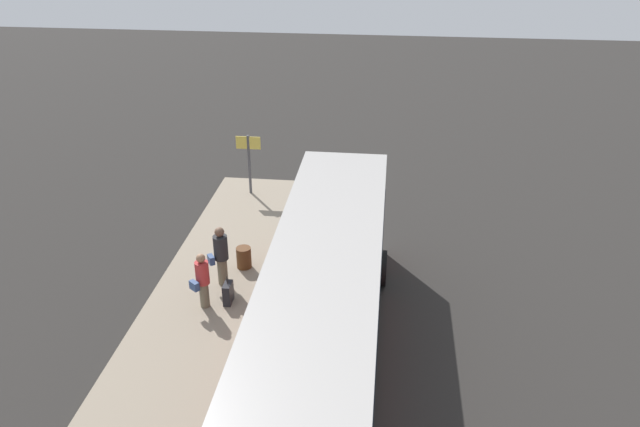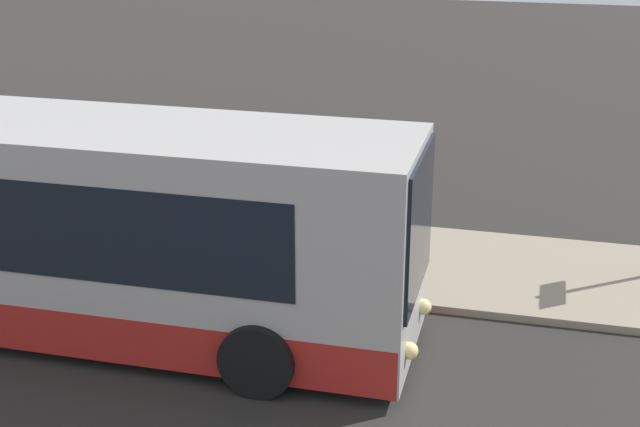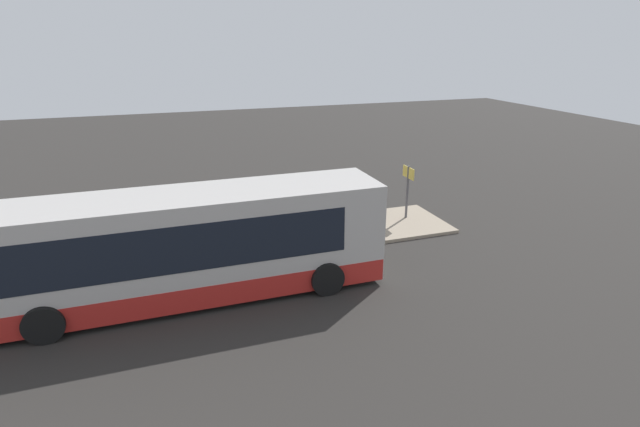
{
  "view_description": "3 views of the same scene",
  "coord_description": "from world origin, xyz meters",
  "px_view_note": "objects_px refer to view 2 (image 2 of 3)",
  "views": [
    {
      "loc": [
        -11.97,
        -1.36,
        9.96
      ],
      "look_at": [
        3.69,
        0.46,
        1.97
      ],
      "focal_mm": 35.0,
      "sensor_mm": 36.0,
      "label": 1
    },
    {
      "loc": [
        6.62,
        -11.13,
        6.51
      ],
      "look_at": [
        3.69,
        0.46,
        1.97
      ],
      "focal_mm": 50.0,
      "sensor_mm": 36.0,
      "label": 2
    },
    {
      "loc": [
        -1.4,
        -14.09,
        7.48
      ],
      "look_at": [
        3.69,
        0.46,
        1.97
      ],
      "focal_mm": 28.0,
      "sensor_mm": 36.0,
      "label": 3
    }
  ],
  "objects_px": {
    "trash_bin": "(343,249)",
    "passenger_boarding": "(296,202)",
    "passenger_waiting": "(239,198)",
    "suitcase": "(243,241)",
    "bus_lead": "(21,223)"
  },
  "relations": [
    {
      "from": "trash_bin",
      "to": "passenger_waiting",
      "type": "bearing_deg",
      "value": 163.7
    },
    {
      "from": "trash_bin",
      "to": "suitcase",
      "type": "bearing_deg",
      "value": 179.43
    },
    {
      "from": "passenger_boarding",
      "to": "passenger_waiting",
      "type": "relative_size",
      "value": 1.11
    },
    {
      "from": "passenger_boarding",
      "to": "trash_bin",
      "type": "bearing_deg",
      "value": -56.8
    },
    {
      "from": "bus_lead",
      "to": "passenger_waiting",
      "type": "relative_size",
      "value": 7.44
    },
    {
      "from": "suitcase",
      "to": "trash_bin",
      "type": "height_order",
      "value": "suitcase"
    },
    {
      "from": "passenger_waiting",
      "to": "suitcase",
      "type": "height_order",
      "value": "passenger_waiting"
    },
    {
      "from": "passenger_boarding",
      "to": "trash_bin",
      "type": "relative_size",
      "value": 2.77
    },
    {
      "from": "bus_lead",
      "to": "suitcase",
      "type": "xyz_separation_m",
      "value": [
        2.49,
        2.87,
        -1.19
      ]
    },
    {
      "from": "bus_lead",
      "to": "trash_bin",
      "type": "distance_m",
      "value": 5.31
    },
    {
      "from": "passenger_waiting",
      "to": "trash_bin",
      "type": "relative_size",
      "value": 2.49
    },
    {
      "from": "bus_lead",
      "to": "suitcase",
      "type": "distance_m",
      "value": 3.99
    },
    {
      "from": "passenger_boarding",
      "to": "passenger_waiting",
      "type": "height_order",
      "value": "passenger_boarding"
    },
    {
      "from": "bus_lead",
      "to": "trash_bin",
      "type": "height_order",
      "value": "bus_lead"
    },
    {
      "from": "trash_bin",
      "to": "passenger_boarding",
      "type": "bearing_deg",
      "value": 156.66
    }
  ]
}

